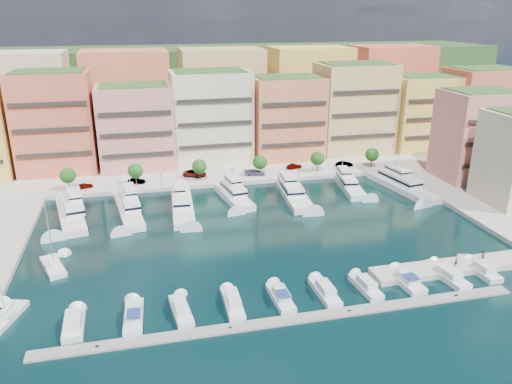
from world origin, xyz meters
TOP-DOWN VIEW (x-y plane):
  - ground at (0.00, 0.00)m, footprint 400.00×400.00m
  - north_quay at (0.00, 62.00)m, footprint 220.00×64.00m
  - hillside at (0.00, 110.00)m, footprint 240.00×40.00m
  - south_pontoon at (-3.00, -30.00)m, footprint 72.00×2.20m
  - finger_pier at (30.00, -22.00)m, footprint 32.00×5.00m
  - apartment_1 at (-44.00, 51.99)m, footprint 20.00×16.50m
  - apartment_2 at (-23.00, 49.99)m, footprint 20.00×15.50m
  - apartment_3 at (-2.00, 51.99)m, footprint 22.00×16.50m
  - apartment_4 at (20.00, 49.99)m, footprint 20.00×15.50m
  - apartment_5 at (42.00, 51.99)m, footprint 22.00×16.50m
  - apartment_6 at (64.00, 49.99)m, footprint 20.00×15.50m
  - apartment_7 at (84.00, 47.99)m, footprint 22.00×16.50m
  - apartment_east_a at (62.00, 19.99)m, footprint 18.00×14.50m
  - backblock_0 at (-55.00, 74.00)m, footprint 26.00×18.00m
  - backblock_1 at (-25.00, 74.00)m, footprint 26.00×18.00m
  - backblock_2 at (5.00, 74.00)m, footprint 26.00×18.00m
  - backblock_3 at (35.00, 74.00)m, footprint 26.00×18.00m
  - backblock_4 at (65.00, 74.00)m, footprint 26.00×18.00m
  - tree_0 at (-40.00, 33.50)m, footprint 3.80×3.80m
  - tree_1 at (-24.00, 33.50)m, footprint 3.80×3.80m
  - tree_2 at (-8.00, 33.50)m, footprint 3.80×3.80m
  - tree_3 at (8.00, 33.50)m, footprint 3.80×3.80m
  - tree_4 at (24.00, 33.50)m, footprint 3.80×3.80m
  - tree_5 at (40.00, 33.50)m, footprint 3.80×3.80m
  - lamppost_0 at (-36.00, 31.20)m, footprint 0.30×0.30m
  - lamppost_1 at (-18.00, 31.20)m, footprint 0.30×0.30m
  - lamppost_2 at (0.00, 31.20)m, footprint 0.30×0.30m
  - lamppost_3 at (18.00, 31.20)m, footprint 0.30×0.30m
  - lamppost_4 at (36.00, 31.20)m, footprint 0.30×0.30m
  - yacht_0 at (-38.22, 18.75)m, footprint 8.87×22.86m
  - yacht_1 at (-26.03, 18.45)m, footprint 7.21×23.25m
  - yacht_2 at (-14.12, 18.11)m, footprint 5.75×23.99m
  - yacht_3 at (-1.72, 20.95)m, footprint 7.04×18.04m
  - yacht_4 at (12.56, 18.94)m, footprint 6.54×22.13m
  - yacht_5 at (28.00, 21.21)m, footprint 6.42×17.41m
  - yacht_6 at (40.77, 18.31)m, footprint 8.77×23.85m
  - cruiser_0 at (-33.45, -24.58)m, footprint 2.98×7.57m
  - cruiser_1 at (-25.20, -24.62)m, footprint 3.05×8.80m
  - cruiser_2 at (-18.36, -24.59)m, footprint 3.19×8.44m
  - cruiser_3 at (-10.54, -24.59)m, footprint 2.58×8.62m
  - cruiser_4 at (-3.02, -24.61)m, footprint 2.76×8.31m
  - cruiser_5 at (4.23, -24.59)m, footprint 2.72×8.57m
  - cruiser_6 at (11.21, -24.59)m, footprint 2.90×7.98m
  - cruiser_7 at (18.48, -24.60)m, footprint 3.37×7.95m
  - cruiser_8 at (26.02, -24.60)m, footprint 3.80×9.08m
  - cruiser_9 at (32.80, -24.58)m, footprint 2.91×7.19m
  - sailboat_1 at (-38.76, -5.52)m, footprint 5.59×9.17m
  - sailboat_0 at (-43.28, -20.09)m, footprint 5.27×8.47m
  - tender_3 at (36.04, -19.00)m, footprint 1.81×1.66m
  - tender_2 at (33.98, -19.00)m, footprint 4.53×3.90m
  - tender_1 at (26.01, -18.59)m, footprint 1.58×1.37m
  - car_0 at (-36.54, 34.03)m, footprint 4.34×3.08m
  - car_1 at (-23.99, 34.69)m, footprint 4.45×2.19m
  - car_2 at (-8.89, 37.14)m, footprint 6.71×4.78m
  - car_3 at (6.78, 34.37)m, footprint 5.84×3.36m
  - car_4 at (18.74, 37.67)m, footprint 4.87×2.84m
  - car_5 at (32.96, 35.94)m, footprint 5.01×2.27m
  - person_0 at (28.82, -22.57)m, footprint 0.47×0.64m
  - person_1 at (34.52, -21.83)m, footprint 1.02×0.86m

SIDE VIEW (x-z plane):
  - ground at x=0.00m, z-range 0.00..0.00m
  - north_quay at x=0.00m, z-range -1.00..1.00m
  - hillside at x=0.00m, z-range -29.00..29.00m
  - south_pontoon at x=-3.00m, z-range -0.17..0.17m
  - finger_pier at x=30.00m, z-range -1.00..1.00m
  - sailboat_1 at x=-38.76m, z-range -6.29..6.91m
  - sailboat_0 at x=-43.28m, z-range -6.28..6.92m
  - tender_2 at x=33.98m, z-range 0.00..0.79m
  - tender_1 at x=26.01m, z-range 0.00..0.81m
  - tender_3 at x=36.04m, z-range 0.00..0.81m
  - cruiser_8 at x=26.02m, z-range -0.73..1.82m
  - cruiser_3 at x=-10.54m, z-range -0.73..1.82m
  - cruiser_5 at x=4.23m, z-range -0.73..1.82m
  - cruiser_2 at x=-18.36m, z-range -0.73..1.82m
  - cruiser_6 at x=11.21m, z-range -0.73..1.82m
  - cruiser_0 at x=-33.45m, z-range -0.73..1.82m
  - cruiser_9 at x=32.80m, z-range -0.73..1.82m
  - cruiser_1 at x=-25.20m, z-range -0.76..1.90m
  - cruiser_4 at x=-3.02m, z-range -0.76..1.90m
  - cruiser_7 at x=18.48m, z-range -0.76..1.90m
  - yacht_4 at x=12.56m, z-range -2.56..4.74m
  - yacht_1 at x=-26.03m, z-range -2.56..4.74m
  - yacht_6 at x=40.77m, z-range -2.44..4.86m
  - yacht_0 at x=-38.22m, z-range -2.44..4.86m
  - yacht_2 at x=-14.12m, z-range -2.44..4.86m
  - yacht_3 at x=-1.72m, z-range -2.44..4.86m
  - yacht_5 at x=28.00m, z-range -2.44..4.86m
  - car_0 at x=-36.54m, z-range 1.00..2.37m
  - car_1 at x=-23.99m, z-range 1.00..2.40m
  - car_4 at x=18.74m, z-range 1.00..2.56m
  - car_3 at x=6.78m, z-range 1.00..2.59m
  - car_5 at x=32.96m, z-range 1.00..2.60m
  - person_0 at x=28.82m, z-range 1.00..2.61m
  - car_2 at x=-8.89m, z-range 1.00..2.70m
  - person_1 at x=34.52m, z-range 1.00..2.90m
  - lamppost_0 at x=-36.00m, z-range 1.73..5.93m
  - lamppost_1 at x=-18.00m, z-range 1.73..5.93m
  - lamppost_2 at x=0.00m, z-range 1.73..5.93m
  - lamppost_3 at x=18.00m, z-range 1.73..5.93m
  - lamppost_4 at x=36.00m, z-range 1.73..5.93m
  - tree_0 at x=-40.00m, z-range 1.92..7.57m
  - tree_1 at x=-24.00m, z-range 1.92..7.57m
  - tree_2 at x=-8.00m, z-range 1.92..7.57m
  - tree_3 at x=8.00m, z-range 1.92..7.57m
  - tree_4 at x=24.00m, z-range 1.92..7.57m
  - tree_5 at x=40.00m, z-range 1.92..7.57m
  - apartment_east_a at x=62.00m, z-range 0.91..23.71m
  - apartment_2 at x=-23.00m, z-range 0.91..23.71m
  - apartment_6 at x=64.00m, z-range 0.91..23.71m
  - apartment_4 at x=20.00m, z-range 0.91..24.71m
  - apartment_7 at x=84.00m, z-range 0.91..25.71m
  - apartment_3 at x=-2.00m, z-range 0.91..26.71m
  - apartment_5 at x=42.00m, z-range 0.91..27.71m
  - apartment_1 at x=-44.00m, z-range 0.91..27.71m
  - backblock_0 at x=-55.00m, z-range 1.00..31.00m
  - backblock_1 at x=-25.00m, z-range 1.00..31.00m
  - backblock_2 at x=5.00m, z-range 1.00..31.00m
  - backblock_3 at x=35.00m, z-range 1.00..31.00m
  - backblock_4 at x=65.00m, z-range 1.00..31.00m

